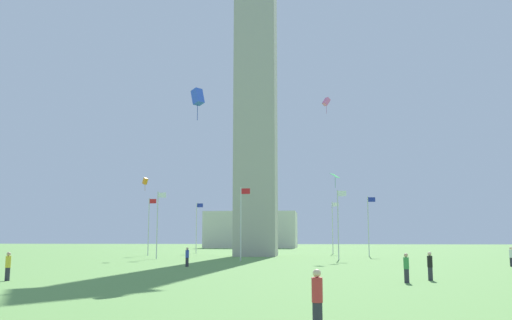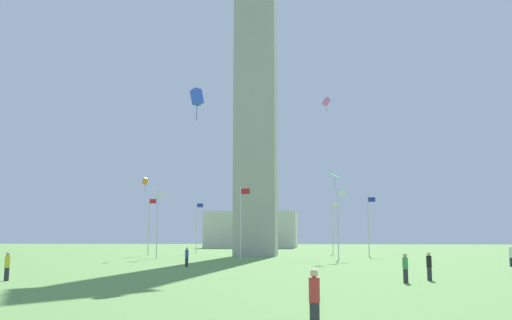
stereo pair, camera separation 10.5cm
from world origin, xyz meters
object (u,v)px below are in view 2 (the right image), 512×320
Objects in this scene: obelisk_monument at (256,74)px; flagpole_nw at (338,221)px; flagpole_n at (369,223)px; flagpole_se at (197,226)px; flagpole_e at (267,226)px; person_blue_shirt at (187,257)px; kite_orange_box at (145,181)px; kite_green_diamond at (335,176)px; person_white_shirt at (511,257)px; kite_pink_box at (326,102)px; flagpole_ne at (333,225)px; person_yellow_shirt at (7,266)px; distant_building at (252,230)px; person_green_shirt at (405,268)px; person_black_shirt at (429,266)px; flagpole_s at (149,224)px; person_red_shirt at (314,300)px; kite_blue_box at (197,97)px; flagpole_w at (241,220)px; flagpole_sw at (158,222)px.

obelisk_monument reaches higher than flagpole_nw.
flagpole_se is (-26.81, 11.10, 0.00)m from flagpole_n.
flagpole_e reaches higher than person_blue_shirt.
kite_green_diamond is (23.48, -0.40, 0.28)m from kite_orange_box.
person_white_shirt is 33.60m from kite_pink_box.
flagpole_e is (-11.10, 4.60, 0.00)m from flagpole_ne.
flagpole_e is at bearing 25.27° from person_yellow_shirt.
kite_orange_box is at bearing -94.03° from distant_building.
person_green_shirt is 2.63m from person_black_shirt.
flagpole_n and flagpole_s have the same top height.
flagpole_e is 44.70m from distant_building.
flagpole_ne is 59.95m from person_yellow_shirt.
flagpole_ne is 38.81m from person_white_shirt.
obelisk_monument reaches higher than flagpole_se.
kite_blue_box is (-8.40, 21.31, 11.87)m from person_red_shirt.
flagpole_e reaches higher than person_black_shirt.
person_black_shirt is 1.01× the size of kite_green_diamond.
kite_blue_box reaches higher than kite_green_diamond.
kite_green_diamond is at bearing -47.85° from obelisk_monument.
flagpole_e is at bearing 90.00° from flagpole_w.
flagpole_sw is 31.33m from kite_blue_box.
flagpole_s is 4.77× the size of kite_green_diamond.
flagpole_n is at bearing -67.50° from flagpole_ne.
flagpole_e is 4.78× the size of person_blue_shirt.
kite_blue_box reaches higher than flagpole_w.
flagpole_e is at bearing -25.20° from person_white_shirt.
flagpole_e is 0.37× the size of distant_building.
kite_blue_box reaches higher than flagpole_e.
kite_pink_box is at bearing 74.40° from kite_blue_box.
person_green_shirt is at bearing -77.01° from flagpole_e.
kite_green_diamond is at bearing -68.72° from flagpole_e.
obelisk_monument reaches higher than person_red_shirt.
flagpole_se is 4.96× the size of kite_orange_box.
kite_green_diamond is at bearing -85.70° from kite_pink_box.
kite_blue_box is (-26.02, -14.70, 11.86)m from person_white_shirt.
flagpole_nw is 4.82× the size of person_green_shirt.
kite_blue_box is (-15.39, 2.35, 11.87)m from person_black_shirt.
person_blue_shirt is at bearing 38.57° from person_white_shirt.
person_yellow_shirt is (0.62, -55.81, -3.67)m from flagpole_se.
distant_building is at bearing 111.37° from flagpole_n.
person_blue_shirt is at bearing 41.65° from person_red_shirt.
person_black_shirt is (1.75, 1.96, 0.02)m from person_green_shirt.
kite_blue_box is (0.02, -23.51, 8.20)m from flagpole_w.
person_yellow_shirt is 34.33m from kite_orange_box.
distant_building is (-21.34, 103.27, 3.59)m from person_green_shirt.
person_black_shirt is at bearing -90.40° from flagpole_n.
kite_green_diamond reaches higher than flagpole_sw.
flagpole_s is 45.16m from person_yellow_shirt.
flagpole_w is 4.78× the size of person_blue_shirt.
kite_pink_box reaches higher than kite_blue_box.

